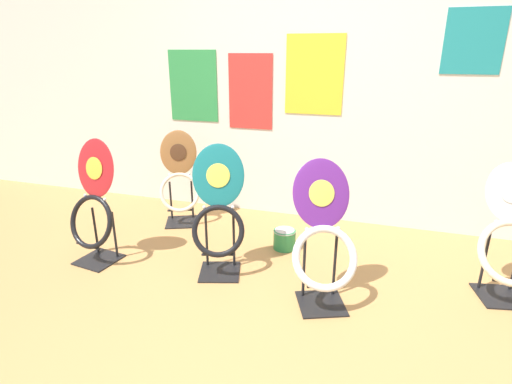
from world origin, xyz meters
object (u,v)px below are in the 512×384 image
at_px(toilet_seat_display_white_plain, 511,242).
at_px(toilet_seat_display_purple_note, 323,244).
at_px(toilet_seat_display_woodgrain, 179,180).
at_px(toilet_seat_display_teal_sax, 218,217).
at_px(paint_can, 285,238).
at_px(toilet_seat_display_crimson_swirl, 93,208).

bearing_deg(toilet_seat_display_white_plain, toilet_seat_display_purple_note, -159.20).
height_order(toilet_seat_display_white_plain, toilet_seat_display_woodgrain, toilet_seat_display_white_plain).
relative_size(toilet_seat_display_woodgrain, toilet_seat_display_purple_note, 0.94).
height_order(toilet_seat_display_teal_sax, paint_can, toilet_seat_display_teal_sax).
relative_size(toilet_seat_display_white_plain, toilet_seat_display_purple_note, 0.95).
bearing_deg(paint_can, toilet_seat_display_teal_sax, -126.68).
height_order(toilet_seat_display_white_plain, paint_can, toilet_seat_display_white_plain).
bearing_deg(toilet_seat_display_purple_note, toilet_seat_display_white_plain, 20.80).
bearing_deg(toilet_seat_display_crimson_swirl, toilet_seat_display_woodgrain, 72.65).
bearing_deg(toilet_seat_display_crimson_swirl, toilet_seat_display_teal_sax, 7.11).
bearing_deg(toilet_seat_display_purple_note, toilet_seat_display_crimson_swirl, 178.62).
bearing_deg(toilet_seat_display_teal_sax, toilet_seat_display_white_plain, 8.04).
xyz_separation_m(toilet_seat_display_white_plain, paint_can, (-1.48, 0.22, -0.30)).
bearing_deg(toilet_seat_display_teal_sax, toilet_seat_display_woodgrain, 133.39).
bearing_deg(toilet_seat_display_woodgrain, toilet_seat_display_purple_note, -31.50).
bearing_deg(toilet_seat_display_white_plain, toilet_seat_display_teal_sax, -171.96).
height_order(toilet_seat_display_teal_sax, toilet_seat_display_white_plain, toilet_seat_display_teal_sax).
distance_m(toilet_seat_display_crimson_swirl, paint_can, 1.46).
xyz_separation_m(toilet_seat_display_crimson_swirl, toilet_seat_display_purple_note, (1.67, -0.04, -0.02)).
bearing_deg(toilet_seat_display_teal_sax, toilet_seat_display_crimson_swirl, -172.89).
distance_m(toilet_seat_display_white_plain, toilet_seat_display_purple_note, 1.17).
bearing_deg(toilet_seat_display_white_plain, toilet_seat_display_crimson_swirl, -172.27).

